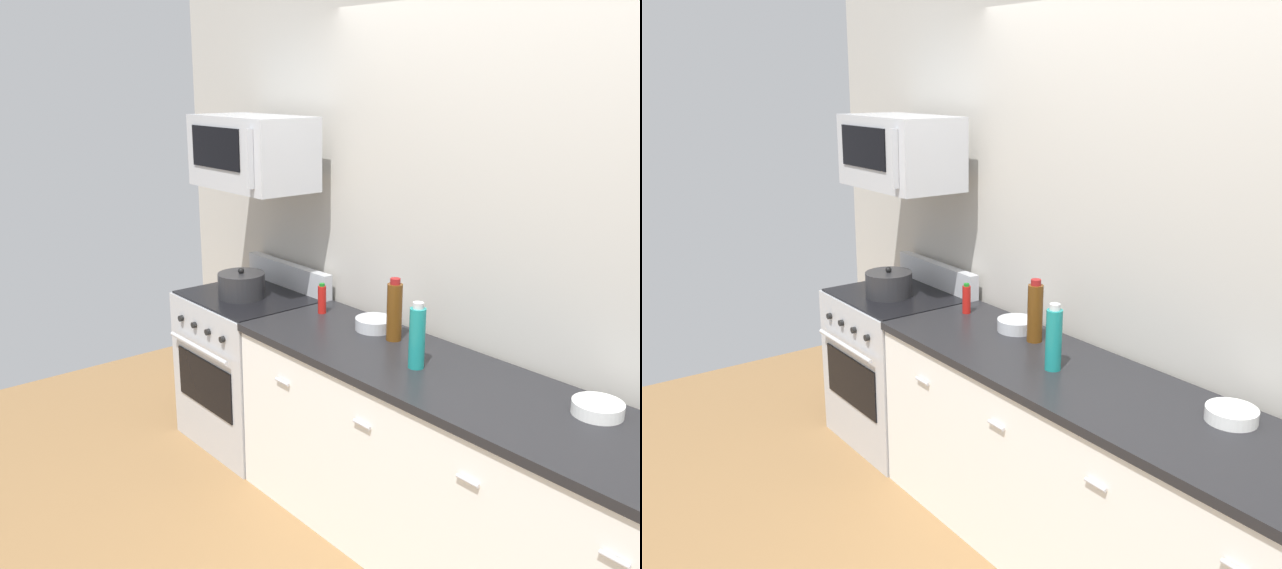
% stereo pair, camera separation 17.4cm
% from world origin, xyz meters
% --- Properties ---
extents(back_wall, '(5.59, 0.10, 2.70)m').
position_xyz_m(back_wall, '(0.00, 0.41, 1.35)').
color(back_wall, '#B7B2A8').
rests_on(back_wall, ground_plane).
extents(counter_unit, '(2.50, 0.66, 0.92)m').
position_xyz_m(counter_unit, '(-0.00, -0.00, 0.46)').
color(counter_unit, white).
rests_on(counter_unit, ground_plane).
extents(range_oven, '(0.76, 0.69, 1.07)m').
position_xyz_m(range_oven, '(-1.62, 0.00, 0.47)').
color(range_oven, '#B7BABF').
rests_on(range_oven, ground_plane).
extents(microwave, '(0.74, 0.44, 0.40)m').
position_xyz_m(microwave, '(-1.62, 0.05, 1.75)').
color(microwave, '#B7BABF').
extents(bottle_hot_sauce_red, '(0.05, 0.05, 0.17)m').
position_xyz_m(bottle_hot_sauce_red, '(-1.10, 0.13, 1.00)').
color(bottle_hot_sauce_red, '#B21914').
rests_on(bottle_hot_sauce_red, countertop_slab).
extents(bottle_sparkling_teal, '(0.07, 0.07, 0.30)m').
position_xyz_m(bottle_sparkling_teal, '(-0.25, -0.04, 1.06)').
color(bottle_sparkling_teal, '#197F7A').
rests_on(bottle_sparkling_teal, countertop_slab).
extents(bottle_wine_amber, '(0.08, 0.08, 0.31)m').
position_xyz_m(bottle_wine_amber, '(-0.56, 0.13, 1.07)').
color(bottle_wine_amber, '#59330F').
rests_on(bottle_wine_amber, countertop_slab).
extents(bowl_white_ceramic, '(0.19, 0.19, 0.05)m').
position_xyz_m(bowl_white_ceramic, '(0.50, 0.16, 0.95)').
color(bowl_white_ceramic, white).
rests_on(bowl_white_ceramic, countertop_slab).
extents(bowl_steel_prep, '(0.20, 0.20, 0.06)m').
position_xyz_m(bowl_steel_prep, '(-0.73, 0.16, 0.95)').
color(bowl_steel_prep, '#B2B5BA').
rests_on(bowl_steel_prep, countertop_slab).
extents(stockpot, '(0.27, 0.27, 0.18)m').
position_xyz_m(stockpot, '(-1.62, -0.05, 0.99)').
color(stockpot, '#262628').
rests_on(stockpot, range_oven).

